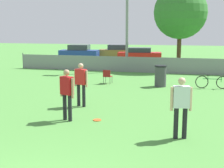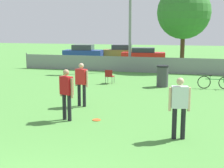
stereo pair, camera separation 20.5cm
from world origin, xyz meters
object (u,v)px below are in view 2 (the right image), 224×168
parked_car_tan (122,51)px  trash_bin (162,76)px  tree_near_pole (184,12)px  player_receiver_white (179,104)px  parked_car_blue (83,52)px  parked_car_red (143,54)px  light_pole (130,8)px  player_defender_red (66,91)px  player_thrower_red (81,81)px  frisbee_disc (97,120)px  bicycle_sideline (215,82)px  folding_chair_sideline (109,76)px

parked_car_tan → trash_bin: bearing=-76.4°
tree_near_pole → trash_bin: (-0.45, -7.73, -3.68)m
player_receiver_white → parked_car_blue: 24.99m
parked_car_blue → parked_car_red: (6.44, -0.24, -0.06)m
light_pole → player_defender_red: 13.45m
player_receiver_white → trash_bin: size_ratio=1.51×
light_pole → player_thrower_red: light_pole is taller
frisbee_disc → bicycle_sideline: bicycle_sideline is taller
bicycle_sideline → trash_bin: trash_bin is taller
player_thrower_red → parked_car_tan: 22.26m
frisbee_disc → parked_car_red: 20.99m
folding_chair_sideline → parked_car_red: size_ratio=0.18×
player_defender_red → parked_car_tan: player_defender_red is taller
frisbee_disc → trash_bin: (1.26, 6.91, 0.55)m
player_thrower_red → light_pole: bearing=104.9°
trash_bin → folding_chair_sideline: bearing=177.4°
frisbee_disc → trash_bin: bearing=79.6°
player_receiver_white → player_defender_red: (-3.69, 0.78, 0.00)m
bicycle_sideline → trash_bin: (-2.64, -0.12, 0.23)m
trash_bin → parked_car_red: 14.41m
light_pole → parked_car_blue: (-7.00, 8.39, -3.81)m
frisbee_disc → light_pole: bearing=98.4°
player_receiver_white → parked_car_tan: 25.89m
player_defender_red → parked_car_red: size_ratio=0.38×
parked_car_red → tree_near_pole: bearing=-65.1°
light_pole → parked_car_red: bearing=94.0°
trash_bin → parked_car_blue: 17.42m
light_pole → trash_bin: size_ratio=6.67×
player_defender_red → parked_car_blue: player_defender_red is taller
trash_bin → player_receiver_white: bearing=-79.4°
trash_bin → player_thrower_red: bearing=-115.2°
player_defender_red → parked_car_blue: size_ratio=0.41×
tree_near_pole → parked_car_blue: size_ratio=1.49×
player_receiver_white → trash_bin: 8.10m
folding_chair_sideline → bicycle_sideline: 5.61m
light_pole → parked_car_red: size_ratio=1.70×
parked_car_blue → player_receiver_white: bearing=-70.1°
player_defender_red → bicycle_sideline: 8.78m
tree_near_pole → parked_car_blue: bearing=148.7°
parked_car_blue → folding_chair_sideline: bearing=-70.8°
light_pole → parked_car_tan: light_pole is taller
parked_car_tan → parked_car_blue: bearing=-153.1°
bicycle_sideline → trash_bin: size_ratio=1.50×
player_defender_red → player_thrower_red: (-0.26, 1.94, 0.00)m
player_defender_red → folding_chair_sideline: player_defender_red is taller
frisbee_disc → parked_car_red: bearing=96.7°
parked_car_blue → player_thrower_red: bearing=-76.3°
player_receiver_white → frisbee_disc: 3.10m
player_defender_red → parked_car_tan: size_ratio=0.40×
light_pole → tree_near_pole: 4.10m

